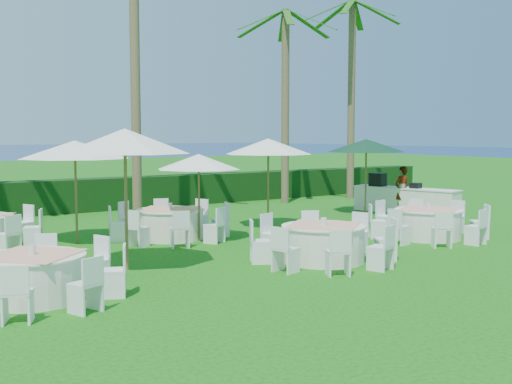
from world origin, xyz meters
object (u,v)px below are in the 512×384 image
umbrella_a (125,141)px  umbrella_c (75,150)px  umbrella_green (366,146)px  staff_person (402,190)px  banquet_table_c (428,223)px  umbrella_d (268,147)px  buffet_table (404,199)px  banquet_table_b (323,242)px  banquet_table_a (33,276)px  banquet_table_e (170,223)px  umbrella_b (199,162)px

umbrella_a → umbrella_c: size_ratio=1.02×
umbrella_c → umbrella_green: size_ratio=1.06×
umbrella_a → staff_person: umbrella_a is taller
staff_person → umbrella_a: bearing=16.2°
banquet_table_c → umbrella_d: size_ratio=1.19×
banquet_table_c → umbrella_green: size_ratio=1.18×
umbrella_c → buffet_table: (11.96, -0.41, -1.96)m
banquet_table_b → umbrella_d: size_ratio=1.21×
banquet_table_a → umbrella_c: (2.58, 5.23, 2.03)m
banquet_table_e → staff_person: bearing=1.9°
umbrella_b → buffet_table: bearing=7.3°
banquet_table_c → umbrella_c: (-8.17, 4.73, 2.02)m
umbrella_d → umbrella_b: bearing=-163.5°
banquet_table_a → banquet_table_e: (4.91, 4.46, 0.01)m
umbrella_b → umbrella_d: 3.01m
umbrella_a → umbrella_d: (5.90, 3.12, -0.23)m
banquet_table_c → banquet_table_e: banquet_table_e is taller
staff_person → umbrella_green: bearing=-27.0°
banquet_table_e → banquet_table_c: bearing=-34.2°
banquet_table_a → banquet_table_e: bearing=42.3°
banquet_table_c → umbrella_d: umbrella_d is taller
banquet_table_c → umbrella_a: bearing=174.1°
banquet_table_c → banquet_table_b: bearing=-169.8°
umbrella_d → banquet_table_b: bearing=-111.8°
banquet_table_a → umbrella_green: (13.16, 5.40, 2.02)m
banquet_table_c → umbrella_b: (-5.40, 3.14, 1.69)m
banquet_table_b → staff_person: size_ratio=1.93×
banquet_table_e → buffet_table: 9.64m
banquet_table_b → umbrella_green: (6.85, 5.70, 2.00)m
umbrella_d → staff_person: (6.14, 0.29, -1.63)m
umbrella_b → umbrella_d: size_ratio=0.86×
banquet_table_a → staff_person: staff_person is taller
banquet_table_a → umbrella_a: bearing=30.5°
banquet_table_e → umbrella_d: bearing=0.4°
buffet_table → staff_person: size_ratio=2.37×
umbrella_b → buffet_table: (9.19, 1.18, -1.63)m
umbrella_c → umbrella_d: umbrella_d is taller
banquet_table_a → buffet_table: size_ratio=0.77×
umbrella_green → buffet_table: 2.46m
umbrella_d → umbrella_green: umbrella_d is taller
banquet_table_a → umbrella_a: size_ratio=1.04×
banquet_table_b → banquet_table_c: 4.52m
buffet_table → banquet_table_c: bearing=-131.3°
umbrella_d → umbrella_green: size_ratio=0.99×
banquet_table_b → umbrella_a: 4.88m
umbrella_c → umbrella_d: bearing=-7.5°
banquet_table_e → umbrella_green: bearing=6.5°
banquet_table_a → umbrella_c: umbrella_c is taller
umbrella_a → banquet_table_b: bearing=-22.7°
banquet_table_e → staff_person: size_ratio=1.90×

